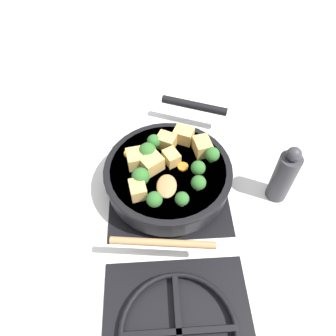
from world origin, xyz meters
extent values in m
plane|color=silver|center=(0.00, 0.00, 0.00)|extent=(2.40, 2.40, 0.00)
cube|color=black|center=(0.00, 0.00, 0.00)|extent=(0.31, 0.31, 0.01)
torus|color=black|center=(0.00, 0.00, 0.02)|extent=(0.24, 0.24, 0.01)
cube|color=black|center=(0.00, 0.00, 0.02)|extent=(0.01, 0.23, 0.01)
cube|color=black|center=(0.00, 0.00, 0.02)|extent=(0.23, 0.01, 0.01)
cube|color=black|center=(0.00, 0.36, 0.00)|extent=(0.31, 0.31, 0.01)
torus|color=black|center=(0.00, 0.36, 0.02)|extent=(0.24, 0.24, 0.01)
cube|color=black|center=(0.00, 0.36, 0.02)|extent=(0.01, 0.23, 0.01)
cube|color=black|center=(0.00, 0.36, 0.02)|extent=(0.23, 0.01, 0.01)
cylinder|color=black|center=(0.00, 0.00, 0.06)|extent=(0.32, 0.32, 0.06)
cylinder|color=brown|center=(0.00, 0.00, 0.06)|extent=(0.29, 0.29, 0.05)
torus|color=black|center=(0.00, 0.00, 0.08)|extent=(0.32, 0.32, 0.01)
cylinder|color=black|center=(-0.09, -0.24, 0.07)|extent=(0.19, 0.09, 0.02)
ellipsoid|color=#A87A4C|center=(0.01, 0.06, 0.09)|extent=(0.06, 0.07, 0.01)
cylinder|color=#A87A4C|center=(0.02, 0.20, 0.09)|extent=(0.22, 0.04, 0.02)
cube|color=tan|center=(-0.05, -0.09, 0.11)|extent=(0.06, 0.06, 0.04)
cube|color=tan|center=(0.08, -0.02, 0.11)|extent=(0.05, 0.05, 0.04)
cube|color=tan|center=(-0.09, -0.05, 0.11)|extent=(0.05, 0.06, 0.04)
cube|color=tan|center=(0.04, 0.00, 0.11)|extent=(0.06, 0.06, 0.04)
cube|color=tan|center=(0.07, 0.07, 0.10)|extent=(0.04, 0.05, 0.04)
cube|color=tan|center=(0.00, -0.07, 0.10)|extent=(0.06, 0.05, 0.04)
cube|color=tan|center=(-0.01, -0.02, 0.10)|extent=(0.05, 0.05, 0.03)
cylinder|color=#709956|center=(-0.07, 0.07, 0.09)|extent=(0.01, 0.01, 0.01)
sphere|color=#2D6628|center=(-0.07, 0.07, 0.11)|extent=(0.04, 0.04, 0.04)
cylinder|color=#709956|center=(0.05, -0.03, 0.09)|extent=(0.01, 0.01, 0.01)
sphere|color=#2D6628|center=(0.05, -0.03, 0.12)|extent=(0.05, 0.05, 0.05)
cylinder|color=#709956|center=(0.04, 0.11, 0.09)|extent=(0.01, 0.01, 0.01)
sphere|color=#2D6628|center=(0.04, 0.11, 0.11)|extent=(0.04, 0.04, 0.04)
cylinder|color=#709956|center=(-0.07, 0.02, 0.09)|extent=(0.01, 0.01, 0.01)
sphere|color=#2D6628|center=(-0.07, 0.02, 0.11)|extent=(0.04, 0.04, 0.04)
cylinder|color=#709956|center=(-0.02, 0.11, 0.09)|extent=(0.01, 0.01, 0.01)
sphere|color=#2D6628|center=(-0.02, 0.11, 0.11)|extent=(0.03, 0.03, 0.03)
cylinder|color=#709956|center=(0.03, -0.07, 0.09)|extent=(0.01, 0.01, 0.01)
sphere|color=#2D6628|center=(0.03, -0.07, 0.11)|extent=(0.04, 0.04, 0.04)
cylinder|color=#709956|center=(0.07, 0.04, 0.09)|extent=(0.01, 0.01, 0.01)
sphere|color=#2D6628|center=(0.07, 0.04, 0.11)|extent=(0.04, 0.04, 0.04)
cylinder|color=#709956|center=(-0.11, -0.02, 0.09)|extent=(0.01, 0.01, 0.01)
sphere|color=#2D6628|center=(-0.11, -0.02, 0.11)|extent=(0.04, 0.04, 0.04)
cylinder|color=orange|center=(-0.04, 0.00, 0.09)|extent=(0.03, 0.03, 0.01)
cylinder|color=orange|center=(0.10, -0.05, 0.09)|extent=(0.03, 0.03, 0.01)
cylinder|color=#333338|center=(-0.28, 0.04, 0.08)|extent=(0.05, 0.05, 0.15)
sphere|color=#333338|center=(-0.28, 0.04, 0.17)|extent=(0.03, 0.03, 0.03)
camera|label=1|loc=(0.03, 0.50, 0.73)|focal=35.00mm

